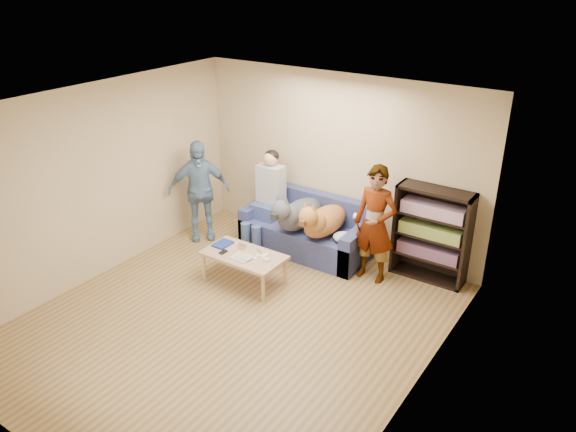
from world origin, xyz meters
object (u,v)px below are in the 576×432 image
Objects in this scene: person_seated at (267,195)px; coffee_table at (244,257)px; notebook_blue at (223,244)px; dog_gray at (297,214)px; camera_silver at (242,246)px; person_standing_right at (375,224)px; dog_tan at (322,221)px; person_standing_left at (199,190)px; sofa at (308,232)px; bookshelf at (432,232)px.

person_seated is 1.29m from coffee_table.
person_seated reaches higher than coffee_table.
dog_gray is at bearing 60.13° from notebook_blue.
notebook_blue is 0.29m from camera_silver.
person_standing_right is 1.37× the size of dog_tan.
sofa is (1.59, 0.59, -0.51)m from person_standing_left.
person_standing_right is 1.81m from camera_silver.
person_standing_right reaches higher than coffee_table.
bookshelf is (0.63, 0.45, -0.13)m from person_standing_right.
person_standing_left is 2.00m from dog_tan.
notebook_blue is 2.83m from bookshelf.
camera_silver is 0.10× the size of coffee_table.
person_standing_right is 1.82m from person_seated.
coffee_table is at bearing -7.13° from notebook_blue.
dog_gray is at bearing -177.73° from dog_tan.
person_standing_right reaches higher than dog_gray.
person_standing_left is 1.24× the size of dog_gray.
dog_tan is 1.23m from coffee_table.
person_seated is (-0.65, -0.13, 0.49)m from sofa.
dog_tan is at bearing -162.36° from bookshelf.
person_standing_left is 1.07× the size of person_seated.
bookshelf is at bearing 33.08° from camera_silver.
dog_gray is at bearing -10.41° from person_seated.
sofa is 1.86m from bookshelf.
person_standing_left is at bearing 147.11° from notebook_blue.
coffee_table is at bearing -118.79° from dog_tan.
dog_tan reaches higher than coffee_table.
notebook_blue is (0.98, -0.63, -0.36)m from person_standing_left.
camera_silver is at bearing -147.41° from person_standing_right.
notebook_blue is at bearing -134.31° from dog_tan.
dog_gray is at bearing -178.37° from person_standing_right.
person_standing_left is 1.77m from sofa.
person_standing_left is (-2.76, -0.37, -0.02)m from person_standing_right.
sofa is 1.29m from coffee_table.
dog_gray is at bearing -165.65° from bookshelf.
dog_tan is (-0.80, -0.00, -0.16)m from person_standing_right.
camera_silver is at bearing -146.92° from bookshelf.
person_standing_right is 0.85× the size of sofa.
person_seated is 1.16× the size of dog_gray.
bookshelf is (1.84, 0.47, 0.02)m from dog_gray.
person_standing_left is 1.59m from dog_gray.
bookshelf is (3.39, 0.82, -0.11)m from person_standing_left.
coffee_table is (0.40, -0.05, -0.06)m from notebook_blue.
person_standing_left reaches higher than bookshelf.
sofa is 0.82m from person_seated.
notebook_blue is (-1.78, -1.01, -0.38)m from person_standing_right.
coffee_table is (-0.58, -1.05, -0.28)m from dog_tan.
dog_tan is at bearing -36.13° from person_standing_left.
dog_gray is 0.41m from dog_tan.
dog_gray reaches higher than dog_tan.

